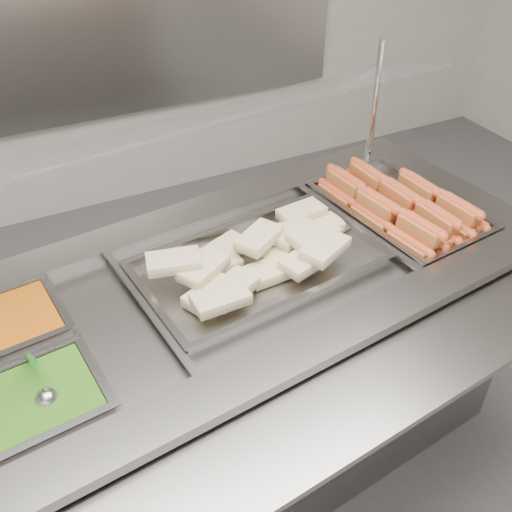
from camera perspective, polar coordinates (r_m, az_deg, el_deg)
name	(u,v)px	position (r m, az deg, el deg)	size (l,w,h in m)	color
back_panel	(88,10)	(3.42, -16.41, 22.53)	(3.00, 0.04, 1.20)	#A5A09A
steam_counter	(244,372)	(2.03, -1.25, -11.56)	(2.03, 1.07, 0.93)	slate
tray_rail	(357,397)	(1.45, 10.04, -13.72)	(1.88, 0.58, 0.05)	gray
sneeze_guard	(198,124)	(1.68, -5.84, 13.03)	(1.73, 0.49, 0.45)	silver
pan_hotdogs	(397,216)	(2.08, 13.90, 3.95)	(0.41, 0.60, 0.10)	gray
pan_wraps	(259,268)	(1.75, 0.28, -1.21)	(0.74, 0.49, 0.07)	gray
pan_beans	(4,334)	(1.70, -23.93, -7.17)	(0.34, 0.28, 0.10)	gray
pan_peas	(35,410)	(1.48, -21.22, -14.20)	(0.34, 0.28, 0.10)	gray
hotdogs_in_buns	(399,207)	(2.03, 14.09, 4.81)	(0.37, 0.55, 0.12)	#9F4E21
tortilla_wraps	(264,253)	(1.74, 0.83, 0.28)	(0.69, 0.38, 0.10)	#C8BB86
serving_spoon	(44,392)	(1.44, -20.43, -12.62)	(0.06, 0.18, 0.15)	#B0B0B5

